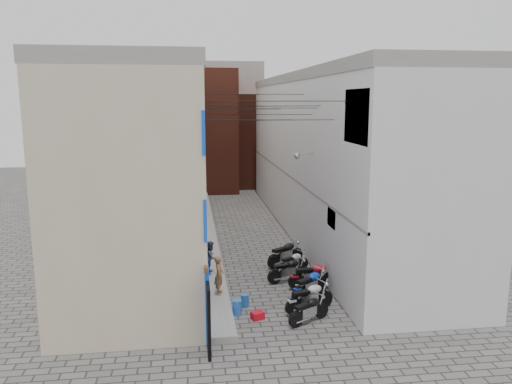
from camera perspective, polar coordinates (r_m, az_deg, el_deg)
name	(u,v)px	position (r m, az deg, el deg)	size (l,w,h in m)	color
ground	(288,340)	(16.59, 3.66, -16.57)	(90.00, 90.00, 0.00)	#53504E
plinth	(207,233)	(28.47, -5.58, -4.67)	(0.90, 26.00, 0.25)	gray
building_left	(152,157)	(27.67, -11.82, 3.94)	(5.10, 27.00, 9.00)	#C0AD91
building_right	(330,154)	(28.77, 8.48, 4.31)	(5.94, 26.00, 9.00)	silver
building_far_brick_left	(200,131)	(42.56, -6.41, 6.98)	(6.00, 6.00, 10.00)	maroon
building_far_brick_right	(256,140)	(45.02, -0.04, 5.96)	(5.00, 6.00, 8.00)	maroon
building_far_concrete	(219,122)	(48.61, -4.21, 8.04)	(8.00, 5.00, 11.00)	gray
far_shopfront	(227,180)	(40.29, -3.36, 1.40)	(2.00, 0.30, 2.40)	black
overhead_wires	(256,109)	(22.32, -0.02, 9.41)	(5.80, 13.02, 1.32)	black
motorcycle_a	(309,308)	(17.61, 6.08, -13.10)	(0.56, 1.76, 1.02)	black
motorcycle_b	(310,296)	(18.46, 6.14, -11.71)	(0.64, 2.02, 1.17)	#BABABF
motorcycle_c	(310,283)	(19.65, 6.24, -10.31)	(0.64, 2.02, 1.17)	#0C38C0
motorcycle_d	(314,274)	(20.54, 6.60, -9.31)	(0.66, 2.11, 1.22)	#AB0C19
motorcycle_e	(289,269)	(21.20, 3.75, -8.77)	(0.61, 1.93, 1.12)	black
motorcycle_f	(293,261)	(22.38, 4.27, -7.90)	(0.54, 1.70, 0.99)	silver
motorcycle_g	(285,252)	(23.21, 3.39, -6.89)	(0.68, 2.14, 1.24)	black
person_a	(219,275)	(19.22, -4.25, -9.44)	(0.55, 0.36, 1.50)	#945E35
person_b	(211,257)	(21.51, -5.18, -7.42)	(0.68, 0.53, 1.39)	#384055
water_jug_near	(237,307)	(18.22, -2.19, -13.04)	(0.35, 0.35, 0.54)	blue
water_jug_far	(245,301)	(18.86, -1.31, -12.30)	(0.30, 0.30, 0.47)	#2258AB
red_crate	(257,316)	(17.92, 0.17, -13.94)	(0.42, 0.32, 0.26)	red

